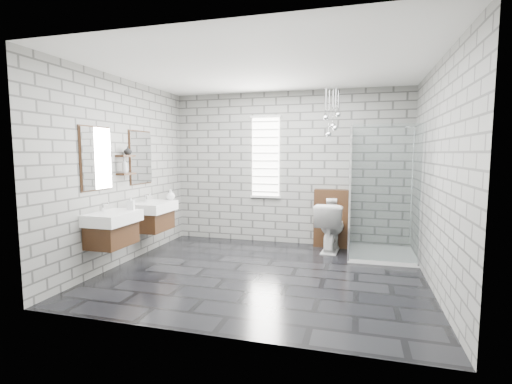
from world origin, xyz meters
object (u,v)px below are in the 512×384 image
at_px(vanity_left, 110,219).
at_px(toilet, 331,227).
at_px(vanity_right, 152,208).
at_px(cistern_panel, 332,218).
at_px(shower_enclosure, 376,226).

xyz_separation_m(vanity_left, toilet, (2.71, 2.06, -0.35)).
height_order(vanity_left, vanity_right, same).
bearing_deg(cistern_panel, vanity_right, -154.68).
bearing_deg(toilet, vanity_right, 25.42).
distance_m(vanity_right, toilet, 2.92).
distance_m(vanity_left, vanity_right, 1.03).
height_order(vanity_left, cistern_panel, vanity_left).
relative_size(vanity_left, vanity_right, 1.00).
bearing_deg(toilet, cistern_panel, -85.42).
bearing_deg(cistern_panel, shower_enclosure, -36.41).
height_order(vanity_right, shower_enclosure, shower_enclosure).
relative_size(cistern_panel, shower_enclosure, 0.49).
bearing_deg(cistern_panel, vanity_left, -139.50).
distance_m(shower_enclosure, toilet, 0.76).
bearing_deg(vanity_right, toilet, 20.84).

